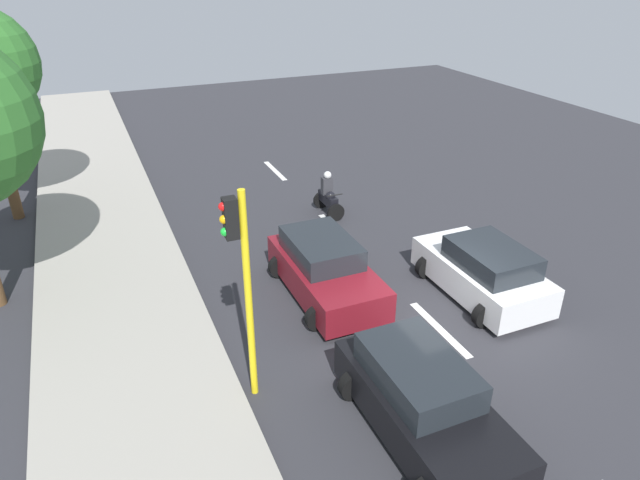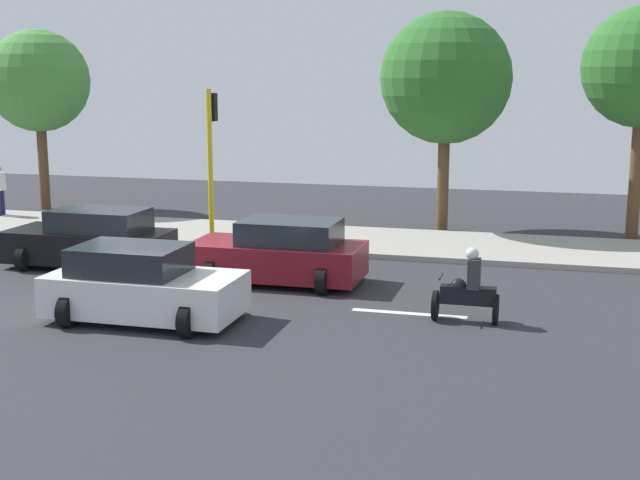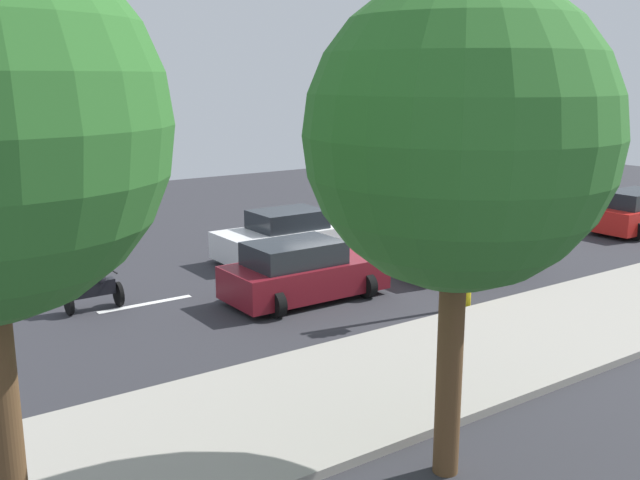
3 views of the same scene
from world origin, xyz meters
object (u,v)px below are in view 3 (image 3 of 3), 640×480
motorcycle (92,285)px  car_maroon (303,272)px  street_tree_north (459,136)px  traffic_light_corner (476,189)px  car_red (638,213)px  car_white (281,237)px  car_black (458,247)px

motorcycle → car_maroon: bearing=65.0°
street_tree_north → traffic_light_corner: bearing=130.9°
car_red → car_white: 13.26m
car_black → car_white: 5.32m
car_black → car_white: size_ratio=1.09×
car_black → car_white: same height
motorcycle → street_tree_north: street_tree_north is taller
car_maroon → street_tree_north: size_ratio=0.60×
street_tree_north → car_red: bearing=114.3°
car_red → street_tree_north: street_tree_north is taller
car_white → car_maroon: 4.11m
car_black → car_white: bearing=-139.4°
car_white → car_maroon: same height
car_white → street_tree_north: (11.68, -4.54, 4.04)m
traffic_light_corner → car_black: bearing=139.8°
motorcycle → street_tree_north: (10.09, 1.77, 4.10)m
car_maroon → traffic_light_corner: 4.71m
traffic_light_corner → motorcycle: bearing=-124.2°
car_red → car_black: bearing=-89.3°
car_white → car_black: bearing=40.6°
car_red → traffic_light_corner: bearing=-76.3°
car_white → street_tree_north: 13.17m
street_tree_north → car_maroon: bearing=160.3°
car_red → motorcycle: bearing=-97.0°
motorcycle → traffic_light_corner: size_ratio=0.34×
car_red → traffic_light_corner: 12.00m
car_black → motorcycle: bearing=-104.1°
car_white → motorcycle: size_ratio=2.51×
motorcycle → street_tree_north: 11.04m
motorcycle → traffic_light_corner: (5.12, 7.53, 2.29)m
motorcycle → street_tree_north: bearing=10.0°
car_black → motorcycle: size_ratio=2.73×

